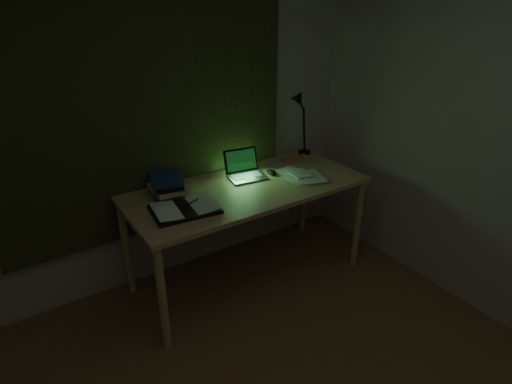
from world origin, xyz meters
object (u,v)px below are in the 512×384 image
desk (248,234)px  book_stack (166,185)px  laptop (247,166)px  open_textbook (185,208)px  desk_lamp (306,121)px  loose_papers (294,175)px

desk → book_stack: size_ratio=7.02×
desk → laptop: (0.09, 0.13, 0.51)m
desk → open_textbook: open_textbook is taller
open_textbook → desk_lamp: size_ratio=0.73×
desk → desk_lamp: (0.80, 0.31, 0.70)m
laptop → open_textbook: bearing=-152.3°
laptop → desk_lamp: size_ratio=0.54×
laptop → open_textbook: size_ratio=0.75×
desk → loose_papers: bearing=-4.6°
open_textbook → book_stack: (0.00, 0.31, 0.05)m
laptop → loose_papers: (0.32, -0.17, -0.09)m
laptop → open_textbook: (-0.63, -0.22, -0.08)m
laptop → desk: bearing=-115.8°
open_textbook → loose_papers: 0.96m
open_textbook → book_stack: book_stack is taller
laptop → book_stack: laptop is taller
desk → laptop: 0.53m
book_stack → open_textbook: bearing=-90.5°
open_textbook → desk: bearing=16.3°
book_stack → laptop: bearing=-7.3°
desk → loose_papers: size_ratio=5.61×
desk → desk_lamp: bearing=21.3°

